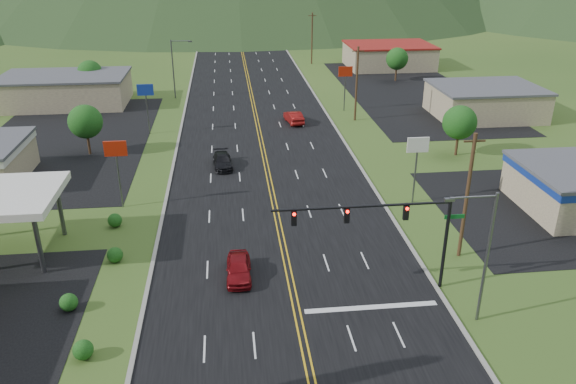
{
  "coord_description": "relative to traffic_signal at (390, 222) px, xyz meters",
  "views": [
    {
      "loc": [
        -4.01,
        -18.36,
        22.3
      ],
      "look_at": [
        0.46,
        21.55,
        4.5
      ],
      "focal_mm": 35.0,
      "sensor_mm": 36.0,
      "label": 1
    }
  ],
  "objects": [
    {
      "name": "utility_pole_b",
      "position": [
        7.02,
        41.0,
        -0.2
      ],
      "size": [
        1.6,
        0.28,
        10.0
      ],
      "color": "#382314",
      "rests_on": "ground"
    },
    {
      "name": "pole_sign_west_b",
      "position": [
        -20.48,
        38.0,
        -0.28
      ],
      "size": [
        2.0,
        0.18,
        6.4
      ],
      "color": "#59595E",
      "rests_on": "ground"
    },
    {
      "name": "building_west_far",
      "position": [
        -34.48,
        54.0,
        -3.07
      ],
      "size": [
        18.4,
        11.4,
        4.5
      ],
      "color": "#C8B58B",
      "rests_on": "ground"
    },
    {
      "name": "utility_pole_c",
      "position": [
        7.02,
        81.0,
        -0.2
      ],
      "size": [
        1.6,
        0.28,
        10.0
      ],
      "color": "#382314",
      "rests_on": "ground"
    },
    {
      "name": "utility_pole_a",
      "position": [
        7.02,
        4.0,
        -0.2
      ],
      "size": [
        1.6,
        0.28,
        10.0
      ],
      "color": "#382314",
      "rests_on": "ground"
    },
    {
      "name": "utility_pole_d",
      "position": [
        7.02,
        121.0,
        -0.2
      ],
      "size": [
        1.6,
        0.28,
        10.0
      ],
      "color": "#382314",
      "rests_on": "ground"
    },
    {
      "name": "building_east_far",
      "position": [
        21.52,
        76.0,
        -3.07
      ],
      "size": [
        16.4,
        12.4,
        4.5
      ],
      "color": "#C8B58B",
      "rests_on": "ground"
    },
    {
      "name": "pole_sign_east_a",
      "position": [
        6.52,
        14.0,
        -0.28
      ],
      "size": [
        2.0,
        0.18,
        6.4
      ],
      "color": "#59595E",
      "rests_on": "ground"
    },
    {
      "name": "tree_east_b",
      "position": [
        19.52,
        64.0,
        -1.44
      ],
      "size": [
        3.84,
        3.84,
        5.82
      ],
      "color": "#382314",
      "rests_on": "ground"
    },
    {
      "name": "tree_west_b",
      "position": [
        -31.48,
        58.0,
        -1.44
      ],
      "size": [
        3.84,
        3.84,
        5.82
      ],
      "color": "#382314",
      "rests_on": "ground"
    },
    {
      "name": "tree_east_a",
      "position": [
        15.52,
        26.0,
        -1.44
      ],
      "size": [
        3.84,
        3.84,
        5.82
      ],
      "color": "#382314",
      "rests_on": "ground"
    },
    {
      "name": "traffic_signal",
      "position": [
        0.0,
        0.0,
        0.0
      ],
      "size": [
        13.1,
        0.43,
        7.0
      ],
      "color": "black",
      "rests_on": "ground"
    },
    {
      "name": "pole_sign_east_b",
      "position": [
        6.52,
        46.0,
        -0.28
      ],
      "size": [
        2.0,
        0.18,
        6.4
      ],
      "color": "#59595E",
      "rests_on": "ground"
    },
    {
      "name": "building_east_mid",
      "position": [
        25.52,
        41.0,
        -3.17
      ],
      "size": [
        14.4,
        11.4,
        4.3
      ],
      "color": "#C8B58B",
      "rests_on": "ground"
    },
    {
      "name": "pole_sign_west_a",
      "position": [
        -20.48,
        16.0,
        -0.28
      ],
      "size": [
        2.0,
        0.18,
        6.4
      ],
      "color": "#59595E",
      "rests_on": "ground"
    },
    {
      "name": "streetlight_west",
      "position": [
        -18.16,
        56.0,
        -0.15
      ],
      "size": [
        3.28,
        0.25,
        9.0
      ],
      "color": "#59595E",
      "rests_on": "ground"
    },
    {
      "name": "car_red_near",
      "position": [
        -10.16,
        2.71,
        -4.57
      ],
      "size": [
        1.88,
        4.49,
        1.52
      ],
      "primitive_type": "imported",
      "rotation": [
        0.0,
        0.0,
        -0.02
      ],
      "color": "maroon",
      "rests_on": "ground"
    },
    {
      "name": "streetlight_east",
      "position": [
        4.7,
        -4.0,
        -0.15
      ],
      "size": [
        3.28,
        0.25,
        9.0
      ],
      "color": "#59595E",
      "rests_on": "ground"
    },
    {
      "name": "tree_west_a",
      "position": [
        -26.48,
        31.0,
        -1.44
      ],
      "size": [
        3.84,
        3.84,
        5.82
      ],
      "color": "#382314",
      "rests_on": "ground"
    },
    {
      "name": "car_red_far",
      "position": [
        -1.54,
        40.58,
        -4.53
      ],
      "size": [
        2.43,
        5.06,
        1.6
      ],
      "primitive_type": "imported",
      "rotation": [
        0.0,
        0.0,
        3.3
      ],
      "color": "maroon",
      "rests_on": "ground"
    },
    {
      "name": "car_dark_mid",
      "position": [
        -11.2,
        25.07,
        -4.64
      ],
      "size": [
        2.31,
        4.9,
        1.38
      ],
      "primitive_type": "imported",
      "rotation": [
        0.0,
        0.0,
        0.08
      ],
      "color": "black",
      "rests_on": "ground"
    }
  ]
}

